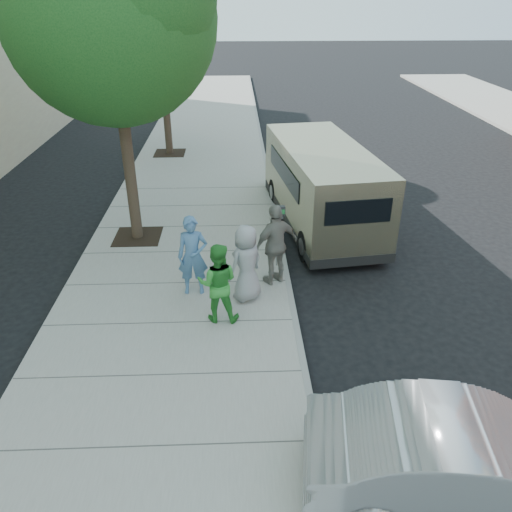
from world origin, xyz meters
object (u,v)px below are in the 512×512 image
at_px(person_officer, 193,256).
at_px(person_striped_polo, 276,245).
at_px(tree_near, 112,9).
at_px(tree_far, 160,22).
at_px(person_green_shirt, 218,283).
at_px(van, 321,184).
at_px(sedan, 472,464).
at_px(person_gray_shirt, 246,263).
at_px(parking_meter, 278,223).

distance_m(person_officer, person_striped_polo, 1.79).
relative_size(tree_near, tree_far, 1.16).
height_order(tree_far, person_green_shirt, tree_far).
distance_m(tree_near, person_officer, 5.56).
distance_m(van, sedan, 8.77).
bearing_deg(person_gray_shirt, person_officer, -54.80).
distance_m(tree_far, parking_meter, 10.57).
distance_m(tree_near, person_gray_shirt, 6.15).
xyz_separation_m(van, person_striped_polo, (-1.49, -3.36, -0.13)).
relative_size(tree_near, sedan, 1.80).
xyz_separation_m(tree_near, person_green_shirt, (2.19, -3.79, -4.58)).
xyz_separation_m(tree_far, person_striped_polo, (3.41, -10.03, -3.82)).
bearing_deg(parking_meter, person_gray_shirt, -128.56).
bearing_deg(van, sedan, -93.60).
bearing_deg(tree_near, parking_meter, -25.69).
xyz_separation_m(tree_near, parking_meter, (3.50, -1.69, -4.31)).
relative_size(tree_far, person_officer, 3.73).
bearing_deg(person_striped_polo, van, -144.20).
height_order(tree_far, person_gray_shirt, tree_far).
bearing_deg(person_gray_shirt, person_striped_polo, -175.86).
distance_m(tree_near, parking_meter, 5.81).
bearing_deg(person_gray_shirt, parking_meter, -158.64).
xyz_separation_m(sedan, person_green_shirt, (-3.26, 4.02, 0.28)).
bearing_deg(person_striped_polo, parking_meter, -127.85).
height_order(parking_meter, person_gray_shirt, person_gray_shirt).
relative_size(tree_far, parking_meter, 4.34).
relative_size(person_officer, person_gray_shirt, 1.05).
bearing_deg(person_green_shirt, van, -115.48).
bearing_deg(sedan, person_officer, 44.76).
bearing_deg(person_striped_polo, person_green_shirt, 18.02).
height_order(person_officer, person_gray_shirt, person_officer).
relative_size(person_gray_shirt, person_striped_polo, 0.90).
bearing_deg(person_green_shirt, sedan, 133.40).
bearing_deg(sedan, person_green_shirt, 46.77).
height_order(parking_meter, van, van).
xyz_separation_m(parking_meter, person_gray_shirt, (-0.75, -1.38, -0.26)).
bearing_deg(sedan, van, 11.35).
relative_size(sedan, person_officer, 2.40).
xyz_separation_m(person_gray_shirt, person_striped_polo, (0.65, 0.64, 0.09)).
bearing_deg(tree_near, person_gray_shirt, -48.10).
bearing_deg(tree_near, person_officer, -59.33).
bearing_deg(van, person_green_shirt, -127.06).
relative_size(van, person_gray_shirt, 3.78).
height_order(sedan, person_striped_polo, person_striped_polo).
xyz_separation_m(tree_far, person_gray_shirt, (2.75, -10.67, -3.91)).
bearing_deg(tree_near, person_green_shirt, -60.01).
distance_m(person_officer, person_gray_shirt, 1.14).
distance_m(person_officer, person_green_shirt, 1.16).
bearing_deg(tree_far, person_gray_shirt, -75.54).
relative_size(van, person_striped_polo, 3.42).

